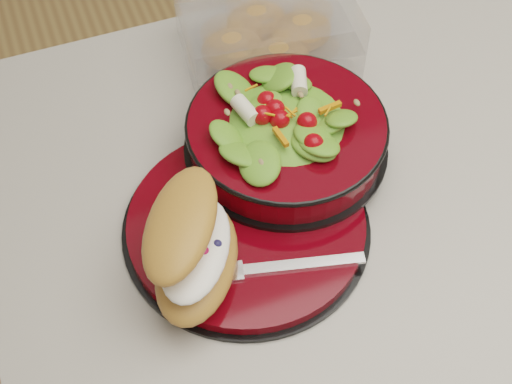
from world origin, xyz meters
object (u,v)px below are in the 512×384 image
object	(u,v)px
dinner_plate	(247,225)
pastry_box	(267,32)
island_counter	(405,300)
croissant	(194,246)
salad_bowl	(287,128)
fork	(279,267)

from	to	relation	value
dinner_plate	pastry_box	xyz separation A→B (m)	(0.13, 0.28, 0.03)
island_counter	dinner_plate	xyz separation A→B (m)	(-0.31, -0.03, 0.46)
island_counter	croissant	xyz separation A→B (m)	(-0.39, -0.08, 0.51)
island_counter	salad_bowl	xyz separation A→B (m)	(-0.23, 0.05, 0.50)
island_counter	croissant	size ratio (longest dim) A/B	6.45
pastry_box	salad_bowl	bearing A→B (deg)	-97.97
salad_bowl	pastry_box	world-z (taller)	salad_bowl
dinner_plate	fork	distance (m)	0.07
island_counter	dinner_plate	bearing A→B (deg)	-173.67
dinner_plate	fork	world-z (taller)	fork
island_counter	pastry_box	bearing A→B (deg)	126.99
dinner_plate	salad_bowl	world-z (taller)	salad_bowl
island_counter	salad_bowl	distance (m)	0.56
island_counter	croissant	bearing A→B (deg)	-168.93
salad_bowl	fork	world-z (taller)	salad_bowl
dinner_plate	fork	bearing A→B (deg)	-81.80
fork	dinner_plate	bearing A→B (deg)	22.06
dinner_plate	croissant	distance (m)	0.10
salad_bowl	fork	bearing A→B (deg)	-114.81
pastry_box	island_counter	bearing A→B (deg)	-46.45
salad_bowl	island_counter	bearing A→B (deg)	-12.50
salad_bowl	croissant	distance (m)	0.20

